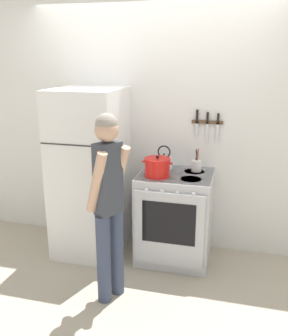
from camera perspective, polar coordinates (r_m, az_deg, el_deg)
name	(u,v)px	position (r m, az deg, el deg)	size (l,w,h in m)	color
ground_plane	(153,239)	(4.32, 1.37, -10.82)	(14.00, 14.00, 0.00)	#B2A893
wall_back	(154,128)	(3.93, 1.60, 6.13)	(10.00, 0.06, 2.55)	silver
refrigerator	(90,173)	(3.85, -8.23, -0.79)	(0.66, 0.74, 1.70)	white
stove_range	(175,217)	(3.77, 4.69, -7.40)	(0.71, 0.66, 0.90)	silver
dutch_oven_pot	(157,167)	(3.52, 2.05, 0.12)	(0.29, 0.25, 0.20)	red
tea_kettle	(164,162)	(3.76, 3.07, 0.96)	(0.21, 0.17, 0.24)	silver
utensil_jar	(196,165)	(3.72, 8.00, 0.43)	(0.10, 0.10, 0.23)	silver
person	(109,198)	(3.01, -5.41, -4.60)	(0.35, 0.39, 1.59)	#38425B
wall_knife_strip	(207,122)	(3.78, 9.61, 6.89)	(0.31, 0.03, 0.34)	brown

